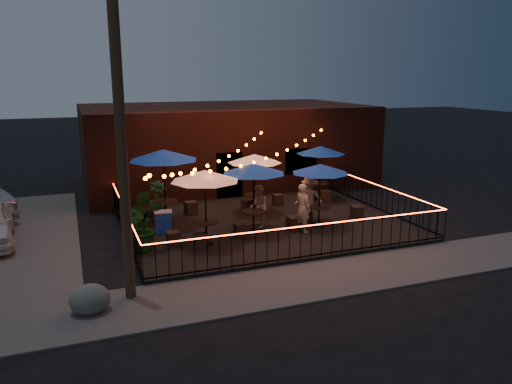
# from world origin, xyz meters

# --- Properties ---
(ground) EXTENTS (110.00, 110.00, 0.00)m
(ground) POSITION_xyz_m (0.00, 0.00, 0.00)
(ground) COLOR black
(ground) RESTS_ON ground
(patio) EXTENTS (10.00, 8.00, 0.15)m
(patio) POSITION_xyz_m (0.00, 2.00, 0.07)
(patio) COLOR black
(patio) RESTS_ON ground
(sidewalk) EXTENTS (18.00, 2.50, 0.05)m
(sidewalk) POSITION_xyz_m (0.00, -3.25, 0.03)
(sidewalk) COLOR #494743
(sidewalk) RESTS_ON ground
(brick_building) EXTENTS (14.00, 8.00, 4.00)m
(brick_building) POSITION_xyz_m (1.00, 9.99, 2.00)
(brick_building) COLOR #33150D
(brick_building) RESTS_ON ground
(utility_pole) EXTENTS (0.26, 0.26, 8.00)m
(utility_pole) POSITION_xyz_m (-5.40, -2.60, 4.00)
(utility_pole) COLOR #3E2E19
(utility_pole) RESTS_ON ground
(fence_front) EXTENTS (10.00, 0.04, 1.04)m
(fence_front) POSITION_xyz_m (0.00, -2.00, 0.66)
(fence_front) COLOR black
(fence_front) RESTS_ON patio
(fence_left) EXTENTS (0.04, 8.00, 1.04)m
(fence_left) POSITION_xyz_m (-5.00, 2.00, 0.66)
(fence_left) COLOR black
(fence_left) RESTS_ON patio
(fence_right) EXTENTS (0.04, 8.00, 1.04)m
(fence_right) POSITION_xyz_m (5.00, 2.00, 0.66)
(fence_right) COLOR black
(fence_right) RESTS_ON patio
(festoon_lights) EXTENTS (10.02, 8.72, 1.32)m
(festoon_lights) POSITION_xyz_m (-1.01, 1.70, 2.52)
(festoon_lights) COLOR #E05000
(festoon_lights) RESTS_ON ground
(cafe_table_0) EXTENTS (2.26, 2.26, 2.45)m
(cafe_table_0) POSITION_xyz_m (-2.61, 0.36, 2.39)
(cafe_table_0) COLOR black
(cafe_table_0) RESTS_ON patio
(cafe_table_1) EXTENTS (2.79, 2.79, 2.77)m
(cafe_table_1) POSITION_xyz_m (-3.41, 3.11, 2.68)
(cafe_table_1) COLOR black
(cafe_table_1) RESTS_ON patio
(cafe_table_2) EXTENTS (2.23, 2.23, 2.44)m
(cafe_table_2) POSITION_xyz_m (-0.72, 1.01, 2.38)
(cafe_table_2) COLOR black
(cafe_table_2) RESTS_ON patio
(cafe_table_3) EXTENTS (2.84, 2.84, 2.36)m
(cafe_table_3) POSITION_xyz_m (0.20, 3.36, 2.30)
(cafe_table_3) COLOR black
(cafe_table_3) RESTS_ON patio
(cafe_table_4) EXTENTS (2.09, 2.09, 2.29)m
(cafe_table_4) POSITION_xyz_m (1.76, 0.85, 2.24)
(cafe_table_4) COLOR black
(cafe_table_4) RESTS_ON patio
(cafe_table_5) EXTENTS (2.66, 2.66, 2.36)m
(cafe_table_5) POSITION_xyz_m (3.66, 4.41, 2.30)
(cafe_table_5) COLOR black
(cafe_table_5) RESTS_ON patio
(bistro_chair_0) EXTENTS (0.43, 0.43, 0.49)m
(bistro_chair_0) POSITION_xyz_m (-3.66, 0.52, 0.39)
(bistro_chair_0) COLOR black
(bistro_chair_0) RESTS_ON patio
(bistro_chair_1) EXTENTS (0.42, 0.42, 0.46)m
(bistro_chair_1) POSITION_xyz_m (-2.89, 0.04, 0.38)
(bistro_chair_1) COLOR black
(bistro_chair_1) RESTS_ON patio
(bistro_chair_2) EXTENTS (0.39, 0.39, 0.45)m
(bistro_chair_2) POSITION_xyz_m (-3.96, 3.64, 0.38)
(bistro_chair_2) COLOR black
(bistro_chair_2) RESTS_ON patio
(bistro_chair_3) EXTENTS (0.50, 0.50, 0.51)m
(bistro_chair_3) POSITION_xyz_m (-2.26, 4.00, 0.41)
(bistro_chair_3) COLOR black
(bistro_chair_3) RESTS_ON patio
(bistro_chair_4) EXTENTS (0.41, 0.41, 0.48)m
(bistro_chair_4) POSITION_xyz_m (-1.34, 0.60, 0.39)
(bistro_chair_4) COLOR black
(bistro_chair_4) RESTS_ON patio
(bistro_chair_5) EXTENTS (0.47, 0.47, 0.50)m
(bistro_chair_5) POSITION_xyz_m (0.67, 0.67, 0.40)
(bistro_chair_5) COLOR black
(bistro_chair_5) RESTS_ON patio
(bistro_chair_6) EXTENTS (0.47, 0.47, 0.43)m
(bistro_chair_6) POSITION_xyz_m (0.02, 3.79, 0.36)
(bistro_chair_6) COLOR black
(bistro_chair_6) RESTS_ON patio
(bistro_chair_7) EXTENTS (0.43, 0.43, 0.47)m
(bistro_chair_7) POSITION_xyz_m (1.51, 4.06, 0.38)
(bistro_chair_7) COLOR black
(bistro_chair_7) RESTS_ON patio
(bistro_chair_8) EXTENTS (0.38, 0.38, 0.45)m
(bistro_chair_8) POSITION_xyz_m (1.48, 1.36, 0.38)
(bistro_chair_8) COLOR black
(bistro_chair_8) RESTS_ON patio
(bistro_chair_9) EXTENTS (0.50, 0.50, 0.51)m
(bistro_chair_9) POSITION_xyz_m (3.53, 1.11, 0.40)
(bistro_chair_9) COLOR black
(bistro_chair_9) RESTS_ON patio
(bistro_chair_10) EXTENTS (0.39, 0.39, 0.41)m
(bistro_chair_10) POSITION_xyz_m (3.03, 4.37, 0.36)
(bistro_chair_10) COLOR black
(bistro_chair_10) RESTS_ON patio
(bistro_chair_11) EXTENTS (0.50, 0.50, 0.51)m
(bistro_chair_11) POSITION_xyz_m (3.62, 3.81, 0.40)
(bistro_chair_11) COLOR black
(bistro_chair_11) RESTS_ON patio
(patron_a) EXTENTS (0.60, 0.74, 1.74)m
(patron_a) POSITION_xyz_m (0.88, 0.39, 1.02)
(patron_a) COLOR #D79D8A
(patron_a) RESTS_ON patio
(patron_b) EXTENTS (0.71, 0.84, 1.54)m
(patron_b) POSITION_xyz_m (-0.35, 1.49, 0.92)
(patron_b) COLOR beige
(patron_b) RESTS_ON patio
(patron_c) EXTENTS (1.19, 0.85, 1.66)m
(patron_c) POSITION_xyz_m (1.79, 1.73, 0.98)
(patron_c) COLOR tan
(patron_c) RESTS_ON patio
(potted_shrub_a) EXTENTS (1.34, 1.17, 1.45)m
(potted_shrub_a) POSITION_xyz_m (-4.60, 0.51, 0.87)
(potted_shrub_a) COLOR #113F0F
(potted_shrub_a) RESTS_ON patio
(potted_shrub_b) EXTENTS (0.86, 0.75, 1.34)m
(potted_shrub_b) POSITION_xyz_m (-4.28, 3.13, 0.82)
(potted_shrub_b) COLOR #10350D
(potted_shrub_b) RESTS_ON patio
(potted_shrub_c) EXTENTS (0.79, 0.79, 1.31)m
(potted_shrub_c) POSITION_xyz_m (-3.45, 4.50, 0.80)
(potted_shrub_c) COLOR #1A3C10
(potted_shrub_c) RESTS_ON patio
(cooler) EXTENTS (0.67, 0.54, 0.80)m
(cooler) POSITION_xyz_m (-3.70, 1.99, 0.55)
(cooler) COLOR #2243B9
(cooler) RESTS_ON patio
(boulder) EXTENTS (1.06, 0.95, 0.72)m
(boulder) POSITION_xyz_m (-6.40, -3.09, 0.36)
(boulder) COLOR #4D4D47
(boulder) RESTS_ON ground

